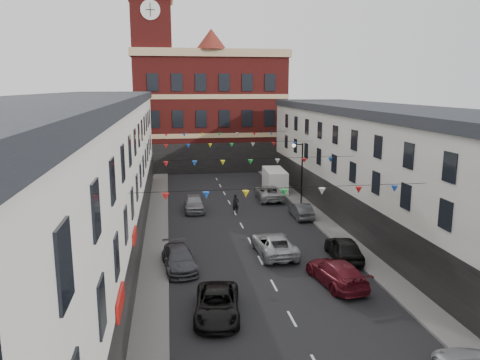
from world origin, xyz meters
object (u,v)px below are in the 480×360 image
car_right_c (336,272)px  car_right_d (344,248)px  car_left_c (217,304)px  pedestrian (236,204)px  car_left_d (179,259)px  moving_car (274,244)px  car_left_e (194,203)px  white_van (275,180)px  car_right_e (301,211)px  car_right_f (269,192)px  street_lamp (300,165)px

car_right_c → car_right_d: (1.90, 3.78, 0.04)m
car_left_c → pedestrian: 19.46m
car_left_d → moving_car: size_ratio=0.89×
car_left_e → white_van: (9.20, 7.07, 0.44)m
car_right_e → car_right_f: (-1.34, 7.01, 0.09)m
car_left_c → moving_car: moving_car is taller
car_left_c → pedestrian: (3.69, 19.10, 0.20)m
street_lamp → car_right_d: (-1.05, -14.61, -3.13)m
street_lamp → car_right_f: street_lamp is taller
car_right_f → white_van: white_van is taller
street_lamp → car_right_c: 18.89m
street_lamp → white_van: bearing=98.5°
car_left_c → moving_car: (4.75, 8.20, 0.07)m
car_right_c → car_right_d: bearing=-124.6°
car_left_d → moving_car: 6.67m
car_left_d → pedestrian: 13.67m
white_van → pedestrian: size_ratio=3.13×
car_right_f → moving_car: bearing=80.7°
car_right_c → pedestrian: bearing=-85.7°
car_right_e → moving_car: (-4.37, -8.51, 0.08)m
street_lamp → pedestrian: bearing=-162.2°
street_lamp → car_left_c: 23.72m
pedestrian → car_right_e: bearing=-33.7°
car_right_d → moving_car: bearing=-14.3°
car_left_d → car_right_e: bearing=36.7°
pedestrian → car_left_d: bearing=-123.2°
car_right_e → white_van: white_van is taller
street_lamp → car_right_e: (-1.05, -4.47, -3.26)m
car_left_e → car_right_c: size_ratio=0.89×
car_right_c → pedestrian: (-3.53, 16.31, 0.13)m
car_left_c → car_left_e: car_left_e is taller
car_left_c → white_van: bearing=78.5°
car_left_d → pedestrian: (5.40, 12.55, 0.19)m
car_left_e → white_van: white_van is taller
car_right_e → car_right_f: size_ratio=0.74×
car_right_f → pedestrian: pedestrian is taller
car_left_d → car_right_d: bearing=-6.4°
street_lamp → car_right_c: (-2.95, -18.39, -3.18)m
car_right_c → car_left_c: bearing=13.2°
moving_car → street_lamp: bearing=-115.1°
white_van → car_right_e: bearing=-87.0°
car_right_c → white_van: white_van is taller
street_lamp → car_left_d: 19.12m
car_right_d → car_right_f: size_ratio=0.86×
street_lamp → car_left_e: (-10.15, -0.75, -3.15)m
white_van → pedestrian: 10.06m
car_left_e → car_right_d: 16.58m
car_left_e → car_right_e: car_left_e is taller
car_left_e → pedestrian: bearing=-19.4°
car_right_d → car_right_f: car_right_d is taller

